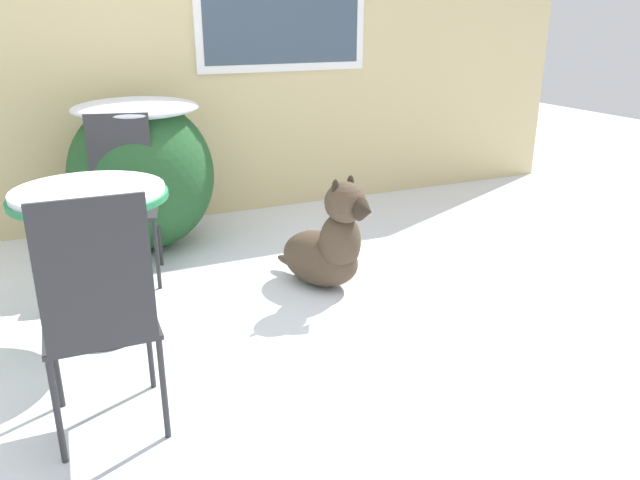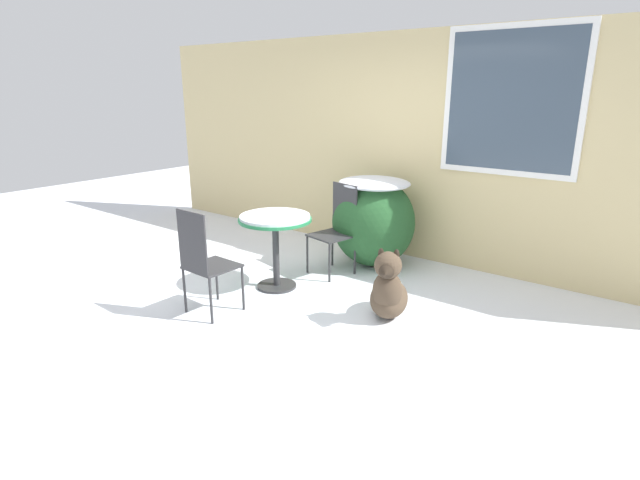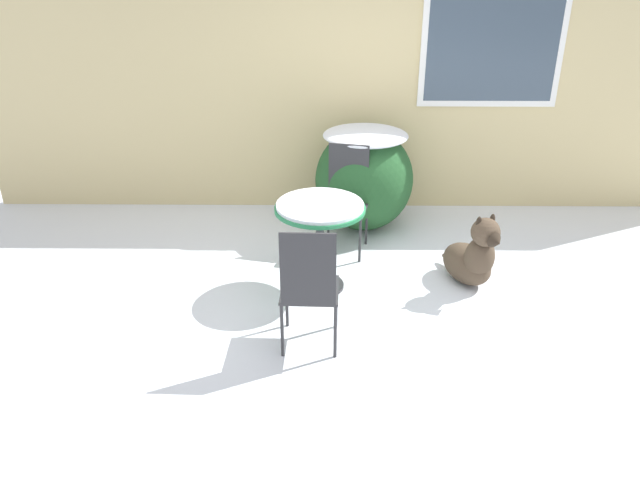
{
  "view_description": "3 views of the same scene",
  "coord_description": "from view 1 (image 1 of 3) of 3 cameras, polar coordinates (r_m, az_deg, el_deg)",
  "views": [
    {
      "loc": [
        -0.61,
        -2.68,
        1.56
      ],
      "look_at": [
        0.85,
        0.53,
        0.28
      ],
      "focal_mm": 35.0,
      "sensor_mm": 36.0,
      "label": 1
    },
    {
      "loc": [
        2.9,
        -3.2,
        2.02
      ],
      "look_at": [
        0.0,
        0.6,
        0.55
      ],
      "focal_mm": 28.0,
      "sensor_mm": 36.0,
      "label": 2
    },
    {
      "loc": [
        -0.38,
        -4.22,
        2.78
      ],
      "look_at": [
        -0.43,
        0.41,
        0.45
      ],
      "focal_mm": 35.0,
      "sensor_mm": 36.0,
      "label": 3
    }
  ],
  "objects": [
    {
      "name": "dog",
      "position": [
        3.72,
        0.75,
        -0.59
      ],
      "size": [
        0.52,
        0.74,
        0.7
      ],
      "rotation": [
        0.0,
        0.0,
        0.4
      ],
      "color": "#4C3D2D",
      "rests_on": "ground_plane"
    },
    {
      "name": "house_wall",
      "position": [
        4.93,
        -16.95,
        16.79
      ],
      "size": [
        8.0,
        0.1,
        2.64
      ],
      "color": "#D1BC84",
      "rests_on": "ground_plane"
    },
    {
      "name": "patio_chair_far_side",
      "position": [
        2.44,
        -19.52,
        -6.19
      ],
      "size": [
        0.43,
        0.43,
        1.0
      ],
      "rotation": [
        0.0,
        0.0,
        3.11
      ],
      "color": "#2D2D30",
      "rests_on": "ground_plane"
    },
    {
      "name": "ground_plane",
      "position": [
        3.16,
        -10.2,
        -10.02
      ],
      "size": [
        16.0,
        16.0,
        0.0
      ],
      "primitive_type": "plane",
      "color": "white"
    },
    {
      "name": "shrub_left",
      "position": [
        4.45,
        -15.95,
        6.13
      ],
      "size": [
        0.97,
        0.91,
        1.04
      ],
      "color": "#235128",
      "rests_on": "ground_plane"
    },
    {
      "name": "patio_table",
      "position": [
        3.23,
        -20.15,
        2.08
      ],
      "size": [
        0.74,
        0.74,
        0.78
      ],
      "color": "#2D2D30",
      "rests_on": "ground_plane"
    },
    {
      "name": "patio_chair_near_table",
      "position": [
        4.0,
        -17.64,
        4.14
      ],
      "size": [
        0.49,
        0.49,
        1.0
      ],
      "rotation": [
        0.0,
        0.0,
        -0.22
      ],
      "color": "#2D2D30",
      "rests_on": "ground_plane"
    }
  ]
}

